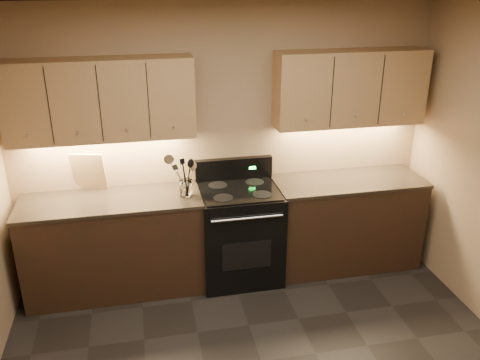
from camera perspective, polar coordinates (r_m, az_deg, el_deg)
ceiling at (r=2.70m, az=5.74°, el=17.55°), size 4.00×4.00×0.00m
wall_back at (r=4.88m, az=-1.75°, el=4.30°), size 4.00×0.04×2.60m
counter_left at (r=4.89m, az=-13.88°, el=-7.08°), size 1.62×0.62×0.93m
counter_right at (r=5.27m, az=11.74°, el=-4.63°), size 1.46×0.62×0.93m
stove at (r=4.94m, az=-0.06°, el=-5.87°), size 0.76×0.68×1.14m
upper_cab_left at (r=4.55m, az=-15.41°, el=8.67°), size 1.60×0.30×0.70m
upper_cab_right at (r=4.95m, az=12.29°, el=10.05°), size 1.44×0.30×0.70m
outlet_plate at (r=4.90m, az=-16.85°, el=1.13°), size 0.08×0.01×0.12m
utensil_crock at (r=4.61m, az=-6.08°, el=-0.95°), size 0.16×0.16×0.15m
cutting_board at (r=4.85m, az=-16.63°, el=0.90°), size 0.32×0.18×0.38m
wooden_spoon at (r=4.57m, az=-6.44°, el=0.10°), size 0.18×0.11×0.30m
black_spoon at (r=4.59m, az=-6.14°, el=0.45°), size 0.12×0.10×0.35m
black_turner at (r=4.54m, az=-5.97°, el=0.42°), size 0.14×0.10×0.37m
steel_spatula at (r=4.58m, az=-5.96°, el=0.38°), size 0.20×0.12×0.35m
steel_skimmer at (r=4.55m, az=-5.84°, el=0.66°), size 0.26×0.15×0.40m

